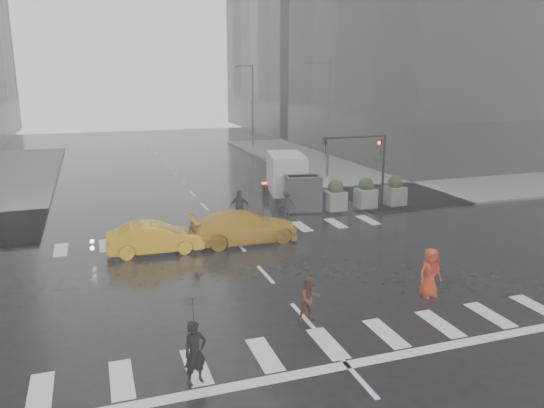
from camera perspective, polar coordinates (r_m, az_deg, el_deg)
name	(u,v)px	position (r m, az deg, el deg)	size (l,w,h in m)	color
ground	(265,274)	(21.67, -0.71, -7.58)	(120.00, 120.00, 0.00)	black
sidewalk_ne	(424,172)	(45.51, 16.00, 3.34)	(35.00, 35.00, 0.15)	slate
building_ne_far	(333,16)	(83.47, 6.61, 19.43)	(26.05, 26.05, 36.00)	gray
road_markings	(265,274)	(21.67, -0.71, -7.57)	(18.00, 48.00, 0.01)	silver
traffic_signal_pole	(369,157)	(31.54, 10.39, 5.02)	(4.45, 0.42, 4.50)	black
street_lamp_near	(327,114)	(41.05, 5.95, 9.58)	(2.15, 0.22, 9.00)	#59595B
street_lamp_far	(251,102)	(59.77, -2.22, 10.93)	(2.15, 0.22, 9.00)	#59595B
planter_west	(335,196)	(31.20, 6.82, 0.88)	(1.10, 1.10, 1.80)	slate
planter_mid	(366,193)	(32.11, 10.04, 1.13)	(1.10, 1.10, 1.80)	slate
planter_east	(395,191)	(33.10, 13.08, 1.36)	(1.10, 1.10, 1.80)	slate
pedestrian_black	(194,328)	(14.05, -8.37, -13.02)	(1.23, 1.24, 2.43)	black
pedestrian_brown	(310,299)	(17.56, 4.07, -10.17)	(0.75, 0.59, 1.55)	#472719
pedestrian_orange	(430,273)	(20.13, 16.64, -7.09)	(0.92, 0.63, 1.83)	red
pedestrian_far_a	(240,207)	(28.60, -3.49, -0.33)	(1.10, 0.67, 1.87)	black
pedestrian_far_b	(287,204)	(29.86, 1.61, 0.04)	(1.04, 0.58, 1.62)	black
taxi_mid	(155,238)	(24.55, -12.48, -3.58)	(1.49, 4.29, 1.41)	orange
taxi_rear	(244,227)	(25.53, -3.04, -2.45)	(2.15, 4.67, 1.53)	orange
box_truck	(290,178)	(33.05, 2.00, 2.79)	(2.12, 5.65, 3.00)	silver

